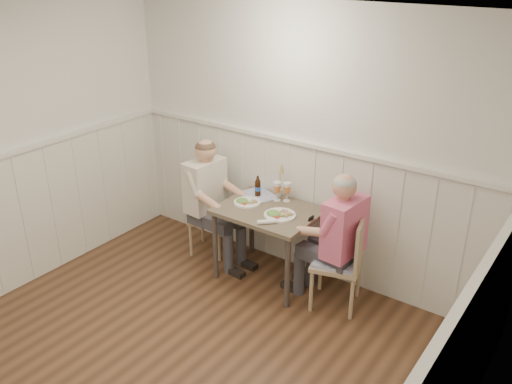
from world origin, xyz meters
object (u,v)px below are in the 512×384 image
(grass_vase, at_px, (279,181))
(dining_table, at_px, (268,219))
(beer_bottle, at_px, (258,187))
(chair_right, at_px, (343,259))
(chair_left, at_px, (206,214))
(diner_cream, at_px, (209,209))
(man_in_pink, at_px, (339,251))

(grass_vase, bearing_deg, dining_table, -75.40)
(beer_bottle, distance_m, grass_vase, 0.22)
(chair_right, distance_m, chair_left, 1.63)
(chair_left, bearing_deg, chair_right, -1.60)
(diner_cream, bearing_deg, chair_left, 145.36)
(man_in_pink, height_order, diner_cream, diner_cream)
(dining_table, relative_size, grass_vase, 2.61)
(diner_cream, relative_size, beer_bottle, 6.21)
(dining_table, distance_m, diner_cream, 0.73)
(dining_table, relative_size, chair_left, 1.17)
(diner_cream, distance_m, grass_vase, 0.80)
(diner_cream, bearing_deg, beer_bottle, 23.64)
(dining_table, distance_m, grass_vase, 0.41)
(man_in_pink, distance_m, beer_bottle, 1.06)
(chair_right, bearing_deg, grass_vase, 161.61)
(dining_table, xyz_separation_m, man_in_pink, (0.75, 0.00, -0.10))
(diner_cream, bearing_deg, man_in_pink, 0.93)
(chair_left, xyz_separation_m, diner_cream, (0.12, -0.08, 0.12))
(chair_right, bearing_deg, chair_left, 178.40)
(chair_right, height_order, chair_left, chair_right)
(chair_right, distance_m, grass_vase, 1.01)
(chair_right, relative_size, diner_cream, 0.68)
(chair_right, relative_size, grass_vase, 2.51)
(chair_right, bearing_deg, beer_bottle, 170.74)
(diner_cream, height_order, grass_vase, diner_cream)
(dining_table, bearing_deg, man_in_pink, 0.30)
(man_in_pink, relative_size, beer_bottle, 6.14)
(chair_right, bearing_deg, diner_cream, -178.70)
(chair_left, bearing_deg, man_in_pink, -2.03)
(dining_table, relative_size, diner_cream, 0.70)
(dining_table, distance_m, chair_left, 0.87)
(dining_table, bearing_deg, chair_left, 175.90)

